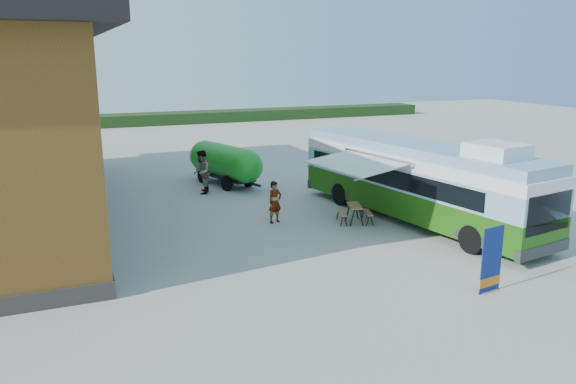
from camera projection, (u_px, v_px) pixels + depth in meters
name	position (u px, v px, depth m)	size (l,w,h in m)	color
ground	(335.00, 265.00, 17.15)	(100.00, 100.00, 0.00)	#BCB7AD
hedge	(232.00, 116.00, 54.14)	(40.00, 3.00, 1.00)	#264419
bus	(417.00, 178.00, 21.38)	(4.22, 11.56, 3.48)	#307213
awning	(359.00, 158.00, 20.77)	(2.83, 3.97, 0.48)	white
banner	(491.00, 266.00, 15.04)	(0.80, 0.27, 1.84)	navy
picnic_table	(355.00, 209.00, 21.36)	(1.48, 1.40, 0.69)	tan
person_a	(275.00, 202.00, 21.30)	(0.59, 0.39, 1.61)	#999999
person_b	(202.00, 172.00, 25.70)	(0.98, 0.76, 2.02)	#999999
slurry_tanker	(225.00, 162.00, 27.43)	(2.68, 5.19, 1.99)	#1C9A22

